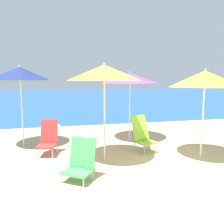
% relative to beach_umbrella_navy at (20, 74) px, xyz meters
% --- Properties ---
extents(ground_plane, '(60.00, 60.00, 0.00)m').
position_rel_beach_umbrella_navy_xyz_m(ground_plane, '(2.28, -2.13, -1.98)').
color(ground_plane, '#C6B284').
extents(sea_water, '(60.00, 40.00, 0.01)m').
position_rel_beach_umbrella_navy_xyz_m(sea_water, '(2.28, 22.46, -1.98)').
color(sea_water, '#1E5699').
rests_on(sea_water, ground).
extents(beach_umbrella_navy, '(1.54, 1.54, 2.20)m').
position_rel_beach_umbrella_navy_xyz_m(beach_umbrella_navy, '(0.00, 0.00, 0.00)').
color(beach_umbrella_navy, white).
rests_on(beach_umbrella_navy, ground).
extents(beach_umbrella_purple, '(1.70, 1.70, 2.06)m').
position_rel_beach_umbrella_navy_xyz_m(beach_umbrella_purple, '(3.06, -0.02, -0.11)').
color(beach_umbrella_purple, white).
rests_on(beach_umbrella_purple, ground).
extents(beach_umbrella_yellow, '(1.56, 1.56, 2.05)m').
position_rel_beach_umbrella_navy_xyz_m(beach_umbrella_yellow, '(4.18, -1.97, -0.15)').
color(beach_umbrella_yellow, white).
rests_on(beach_umbrella_yellow, ground).
extents(beach_umbrella_orange, '(1.62, 1.62, 2.17)m').
position_rel_beach_umbrella_navy_xyz_m(beach_umbrella_orange, '(1.96, -1.61, -0.03)').
color(beach_umbrella_orange, white).
rests_on(beach_umbrella_orange, ground).
extents(beach_chair_lime, '(0.61, 0.68, 0.91)m').
position_rel_beach_umbrella_navy_xyz_m(beach_chair_lime, '(3.02, -1.21, -1.52)').
color(beach_chair_lime, silver).
rests_on(beach_chair_lime, ground).
extents(beach_chair_green, '(0.69, 0.69, 0.75)m').
position_rel_beach_umbrella_navy_xyz_m(beach_chair_green, '(1.34, -2.44, -1.64)').
color(beach_chair_green, silver).
rests_on(beach_chair_green, ground).
extents(beach_chair_red, '(0.52, 0.66, 0.83)m').
position_rel_beach_umbrella_navy_xyz_m(beach_chair_red, '(0.70, -0.84, -1.59)').
color(beach_chair_red, silver).
rests_on(beach_chair_red, ground).
extents(seagull, '(0.27, 0.11, 0.23)m').
position_rel_beach_umbrella_navy_xyz_m(seagull, '(0.86, 1.76, -1.84)').
color(seagull, gold).
rests_on(seagull, ground).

